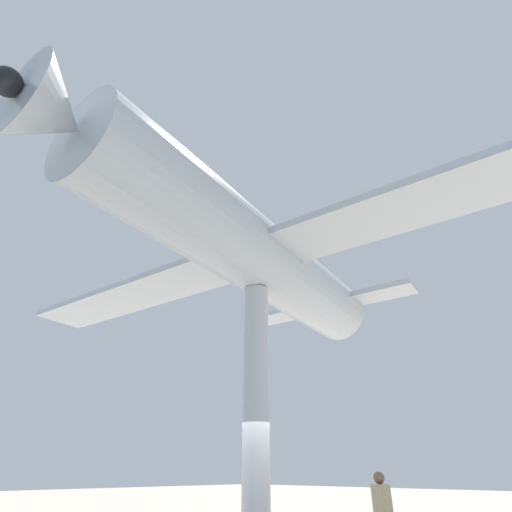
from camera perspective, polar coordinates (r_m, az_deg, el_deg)
The scene contains 3 objects.
support_pylon_central at distance 9.33m, azimuth -0.00°, elevation -20.82°, with size 0.59×0.59×5.63m.
suspended_airplane at distance 10.38m, azimuth -0.62°, elevation 0.48°, with size 17.97×12.14×2.76m.
visitor_person at distance 10.04m, azimuth 17.69°, elevation -31.21°, with size 0.46×0.38×1.58m.
Camera 1 is at (-6.38, 6.70, 1.58)m, focal length 28.00 mm.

